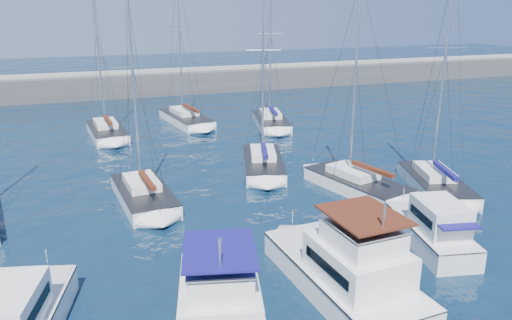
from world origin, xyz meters
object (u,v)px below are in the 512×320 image
object	(u,v)px
sailboat_mid_c	(263,163)
sailboat_back_c	(271,121)
sailboat_mid_b	(144,195)
sailboat_mid_d	(357,183)
sailboat_mid_e	(435,183)
sailboat_back_a	(107,131)
motor_yacht_stbd_outer	(433,231)
sailboat_back_b	(186,118)
motor_yacht_stbd_inner	(348,271)
motor_yacht_port_inner	(220,311)

from	to	relation	value
sailboat_mid_c	sailboat_back_c	bearing A→B (deg)	82.98
sailboat_mid_b	sailboat_mid_c	world-z (taller)	sailboat_mid_c
sailboat_mid_d	sailboat_mid_e	xyz separation A→B (m)	(5.17, -1.89, 0.02)
sailboat_mid_b	sailboat_mid_c	xyz separation A→B (m)	(9.73, 3.69, 0.01)
sailboat_mid_d	sailboat_back_a	bearing A→B (deg)	111.99
motor_yacht_stbd_outer	sailboat_mid_c	size ratio (longest dim) A/B	0.48
sailboat_back_a	sailboat_back_b	distance (m)	9.05
sailboat_mid_d	sailboat_back_a	size ratio (longest dim) A/B	0.89
sailboat_back_c	sailboat_back_a	bearing A→B (deg)	-172.02
sailboat_mid_c	sailboat_back_b	size ratio (longest dim) A/B	0.90
sailboat_mid_c	sailboat_back_b	distance (m)	17.85
motor_yacht_stbd_inner	sailboat_mid_b	bearing A→B (deg)	113.55
motor_yacht_port_inner	sailboat_back_c	size ratio (longest dim) A/B	0.60
sailboat_mid_c	motor_yacht_port_inner	bearing A→B (deg)	-98.37
sailboat_mid_b	sailboat_back_c	bearing A→B (deg)	42.21
motor_yacht_stbd_outer	sailboat_back_b	size ratio (longest dim) A/B	0.43
motor_yacht_stbd_inner	sailboat_back_c	world-z (taller)	sailboat_back_c
sailboat_back_a	sailboat_back_c	bearing A→B (deg)	-9.25
sailboat_mid_b	sailboat_mid_e	bearing A→B (deg)	-18.84
sailboat_mid_b	sailboat_back_a	size ratio (longest dim) A/B	0.86
motor_yacht_stbd_outer	sailboat_back_b	bearing A→B (deg)	113.04
sailboat_mid_c	sailboat_mid_e	size ratio (longest dim) A/B	0.94
sailboat_mid_d	motor_yacht_port_inner	bearing A→B (deg)	-151.83
sailboat_back_b	sailboat_mid_d	bearing A→B (deg)	-82.68
motor_yacht_stbd_outer	sailboat_mid_e	world-z (taller)	sailboat_mid_e
sailboat_mid_b	sailboat_back_a	bearing A→B (deg)	88.51
motor_yacht_stbd_inner	sailboat_mid_e	world-z (taller)	sailboat_mid_e
motor_yacht_port_inner	sailboat_mid_d	size ratio (longest dim) A/B	0.64
motor_yacht_port_inner	motor_yacht_stbd_inner	world-z (taller)	same
motor_yacht_port_inner	sailboat_back_c	xyz separation A→B (m)	(14.38, 32.18, -0.60)
sailboat_mid_b	sailboat_mid_e	world-z (taller)	sailboat_mid_e
motor_yacht_port_inner	sailboat_mid_c	world-z (taller)	sailboat_mid_c
sailboat_back_b	sailboat_back_c	world-z (taller)	sailboat_back_b
sailboat_mid_e	sailboat_back_b	distance (m)	28.76
sailboat_mid_d	sailboat_back_c	distance (m)	19.83
motor_yacht_port_inner	sailboat_back_c	bearing A→B (deg)	79.49
motor_yacht_stbd_inner	motor_yacht_stbd_outer	xyz separation A→B (m)	(6.59, 2.56, -0.19)
sailboat_mid_b	motor_yacht_stbd_outer	bearing A→B (deg)	-45.19
motor_yacht_stbd_inner	sailboat_mid_b	xyz separation A→B (m)	(-7.31, 14.07, -0.61)
motor_yacht_stbd_outer	sailboat_mid_b	world-z (taller)	sailboat_mid_b
motor_yacht_port_inner	motor_yacht_stbd_inner	xyz separation A→B (m)	(6.20, 1.04, 0.00)
motor_yacht_stbd_inner	sailboat_mid_d	distance (m)	13.38
sailboat_back_b	motor_yacht_stbd_outer	bearing A→B (deg)	-87.77
motor_yacht_port_inner	sailboat_back_a	size ratio (longest dim) A/B	0.57
sailboat_back_c	sailboat_mid_b	bearing A→B (deg)	-120.34
motor_yacht_stbd_outer	sailboat_back_a	size ratio (longest dim) A/B	0.43
sailboat_back_a	sailboat_back_b	world-z (taller)	sailboat_back_b
motor_yacht_stbd_inner	motor_yacht_stbd_outer	size ratio (longest dim) A/B	1.33
motor_yacht_stbd_outer	motor_yacht_stbd_inner	bearing A→B (deg)	-147.29
sailboat_mid_c	motor_yacht_stbd_outer	bearing A→B (deg)	-58.38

